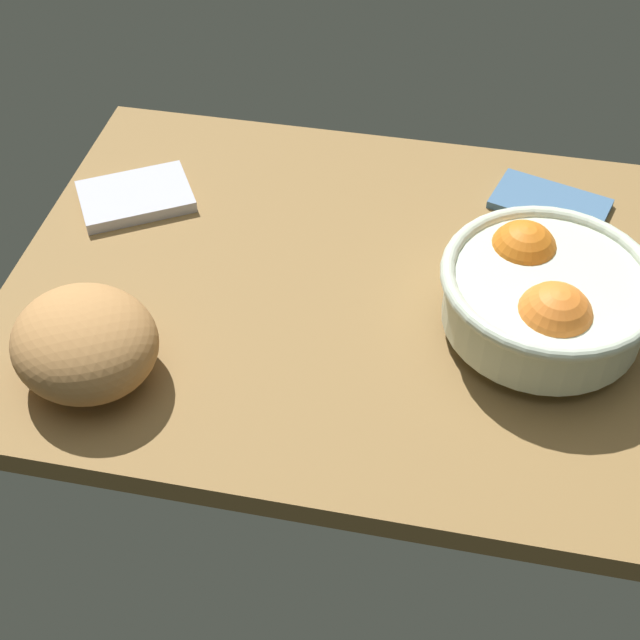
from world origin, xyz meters
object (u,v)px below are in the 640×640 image
(napkin_folded, at_px, (136,197))
(fruit_bowl, at_px, (544,295))
(bread_loaf, at_px, (85,343))
(napkin_spare, at_px, (550,204))

(napkin_folded, bearing_deg, fruit_bowl, -14.66)
(bread_loaf, bearing_deg, napkin_spare, 38.79)
(napkin_spare, bearing_deg, bread_loaf, -141.21)
(napkin_folded, distance_m, napkin_spare, 0.53)
(fruit_bowl, bearing_deg, napkin_spare, 86.94)
(napkin_folded, height_order, napkin_spare, napkin_folded)
(fruit_bowl, xyz_separation_m, napkin_spare, (0.01, 0.23, -0.05))
(fruit_bowl, height_order, bread_loaf, fruit_bowl)
(bread_loaf, xyz_separation_m, napkin_spare, (0.47, 0.38, -0.04))
(napkin_spare, bearing_deg, napkin_folded, -170.01)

